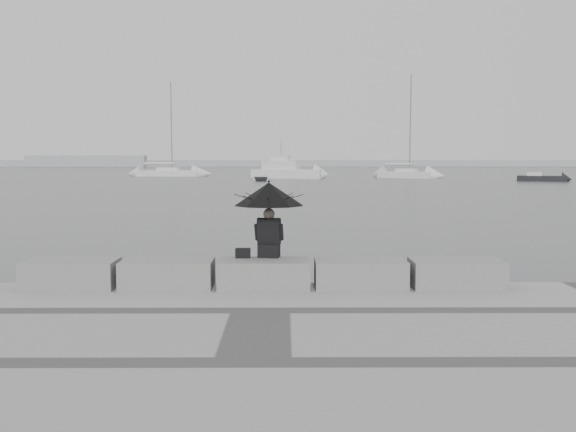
{
  "coord_description": "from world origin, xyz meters",
  "views": [
    {
      "loc": [
        0.37,
        -11.6,
        2.84
      ],
      "look_at": [
        0.44,
        3.0,
        1.45
      ],
      "focal_mm": 40.0,
      "sensor_mm": 36.0,
      "label": 1
    }
  ],
  "objects_px": {
    "small_motorboat": "(542,178)",
    "sailboat_right": "(406,174)",
    "seated_person": "(269,201)",
    "sailboat_left": "(168,172)",
    "motor_cruiser": "(288,171)",
    "dinghy": "(261,178)"
  },
  "relations": [
    {
      "from": "seated_person",
      "to": "sailboat_right",
      "type": "height_order",
      "value": "sailboat_right"
    },
    {
      "from": "motor_cruiser",
      "to": "small_motorboat",
      "type": "relative_size",
      "value": 1.71
    },
    {
      "from": "sailboat_left",
      "to": "dinghy",
      "type": "xyz_separation_m",
      "value": [
        13.2,
        -15.93,
        -0.22
      ]
    },
    {
      "from": "motor_cruiser",
      "to": "dinghy",
      "type": "height_order",
      "value": "motor_cruiser"
    },
    {
      "from": "seated_person",
      "to": "dinghy",
      "type": "height_order",
      "value": "seated_person"
    },
    {
      "from": "sailboat_right",
      "to": "motor_cruiser",
      "type": "xyz_separation_m",
      "value": [
        -14.86,
        -1.02,
        0.36
      ]
    },
    {
      "from": "sailboat_right",
      "to": "dinghy",
      "type": "distance_m",
      "value": 19.89
    },
    {
      "from": "sailboat_left",
      "to": "motor_cruiser",
      "type": "height_order",
      "value": "sailboat_left"
    },
    {
      "from": "sailboat_right",
      "to": "dinghy",
      "type": "height_order",
      "value": "sailboat_right"
    },
    {
      "from": "small_motorboat",
      "to": "dinghy",
      "type": "xyz_separation_m",
      "value": [
        -30.95,
        1.19,
        -0.02
      ]
    },
    {
      "from": "sailboat_right",
      "to": "dinghy",
      "type": "relative_size",
      "value": 3.64
    },
    {
      "from": "sailboat_left",
      "to": "small_motorboat",
      "type": "height_order",
      "value": "sailboat_left"
    },
    {
      "from": "motor_cruiser",
      "to": "dinghy",
      "type": "distance_m",
      "value": 8.27
    },
    {
      "from": "sailboat_left",
      "to": "sailboat_right",
      "type": "bearing_deg",
      "value": -8.09
    },
    {
      "from": "seated_person",
      "to": "motor_cruiser",
      "type": "distance_m",
      "value": 67.76
    },
    {
      "from": "sailboat_right",
      "to": "seated_person",
      "type": "bearing_deg",
      "value": -72.09
    },
    {
      "from": "small_motorboat",
      "to": "sailboat_right",
      "type": "bearing_deg",
      "value": 164.44
    },
    {
      "from": "seated_person",
      "to": "small_motorboat",
      "type": "bearing_deg",
      "value": 72.73
    },
    {
      "from": "sailboat_left",
      "to": "small_motorboat",
      "type": "bearing_deg",
      "value": -16.18
    },
    {
      "from": "motor_cruiser",
      "to": "sailboat_right",
      "type": "bearing_deg",
      "value": 19.25
    },
    {
      "from": "seated_person",
      "to": "dinghy",
      "type": "distance_m",
      "value": 60.15
    },
    {
      "from": "seated_person",
      "to": "sailboat_left",
      "type": "height_order",
      "value": "sailboat_left"
    }
  ]
}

